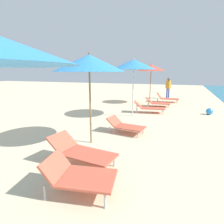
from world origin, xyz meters
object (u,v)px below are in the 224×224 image
at_px(umbrella_fourth, 89,63).
at_px(lounger_farthest_inland, 157,102).
at_px(lounger_third_shoreside, 78,175).
at_px(lounger_fifth_shoreside, 149,107).
at_px(lounger_fourth_inland, 81,151).
at_px(person_walking_near, 168,86).
at_px(lounger_farthest_shoreside, 167,98).
at_px(lounger_fourth_shoreside, 125,125).
at_px(umbrella_farthest, 151,68).
at_px(umbrella_fifth, 134,64).
at_px(beach_ball, 209,111).

bearing_deg(umbrella_fourth, lounger_farthest_inland, 82.23).
height_order(lounger_third_shoreside, lounger_fifth_shoreside, lounger_third_shoreside).
bearing_deg(lounger_fifth_shoreside, umbrella_fourth, -111.14).
bearing_deg(umbrella_fourth, lounger_fourth_inland, -70.96).
xyz_separation_m(lounger_third_shoreside, person_walking_near, (0.26, 12.84, 0.68)).
xyz_separation_m(lounger_fifth_shoreside, lounger_farthest_shoreside, (0.51, 4.00, 0.02)).
bearing_deg(lounger_fourth_shoreside, umbrella_farthest, 100.37).
distance_m(lounger_fourth_shoreside, umbrella_fifth, 3.31).
bearing_deg(lounger_fourth_shoreside, lounger_farthest_shoreside, 92.19).
height_order(umbrella_fourth, beach_ball, umbrella_fourth).
bearing_deg(umbrella_fourth, umbrella_fifth, 86.74).
bearing_deg(lounger_fourth_inland, umbrella_farthest, 96.29).
relative_size(lounger_fourth_inland, person_walking_near, 0.96).
distance_m(lounger_fourth_inland, umbrella_fifth, 5.41).
distance_m(lounger_third_shoreside, lounger_farthest_inland, 8.91).
distance_m(lounger_third_shoreside, person_walking_near, 12.86).
height_order(lounger_third_shoreside, lounger_farthest_shoreside, lounger_farthest_shoreside).
bearing_deg(umbrella_fifth, lounger_fifth_shoreside, 62.07).
bearing_deg(lounger_fifth_shoreside, umbrella_fifth, -129.84).
distance_m(lounger_fourth_inland, lounger_farthest_inland, 8.07).
xyz_separation_m(lounger_fourth_inland, umbrella_fifth, (-0.22, 4.98, 2.09)).
bearing_deg(umbrella_fifth, beach_ball, 27.05).
bearing_deg(lounger_farthest_shoreside, umbrella_farthest, -142.38).
bearing_deg(lounger_fifth_shoreside, person_walking_near, 74.28).
bearing_deg(umbrella_fourth, lounger_farthest_shoreside, 81.70).
xyz_separation_m(umbrella_farthest, lounger_farthest_inland, (0.66, -1.04, -2.12)).
bearing_deg(lounger_fourth_inland, lounger_farthest_inland, 91.70).
bearing_deg(person_walking_near, umbrella_fourth, -155.04).
relative_size(lounger_fourth_inland, beach_ball, 4.82).
relative_size(lounger_fourth_shoreside, person_walking_near, 0.80).
xyz_separation_m(lounger_fourth_inland, lounger_fifth_shoreside, (0.34, 6.05, -0.04)).
bearing_deg(lounger_third_shoreside, lounger_fourth_shoreside, 82.03).
height_order(lounger_fifth_shoreside, person_walking_near, person_walking_near).
height_order(lounger_fourth_shoreside, lounger_farthest_inland, lounger_farthest_inland).
bearing_deg(lounger_fifth_shoreside, beach_ball, 1.72).
bearing_deg(lounger_farthest_shoreside, umbrella_fifth, -107.36).
distance_m(lounger_farthest_shoreside, beach_ball, 4.08).
xyz_separation_m(lounger_fourth_inland, beach_ball, (3.25, 6.76, -0.16)).
height_order(lounger_farthest_inland, person_walking_near, person_walking_near).
relative_size(umbrella_fourth, lounger_fourth_shoreside, 1.94).
bearing_deg(lounger_fourth_inland, lounger_farthest_shoreside, 90.38).
relative_size(umbrella_fifth, umbrella_farthest, 1.02).
relative_size(lounger_third_shoreside, lounger_fourth_shoreside, 0.97).
distance_m(lounger_farthest_shoreside, person_walking_near, 2.06).
bearing_deg(lounger_third_shoreside, beach_ball, 57.88).
distance_m(umbrella_fifth, lounger_farthest_inland, 3.82).
relative_size(lounger_fifth_shoreside, lounger_farthest_shoreside, 1.06).
bearing_deg(lounger_third_shoreside, umbrella_fifth, 84.70).
bearing_deg(lounger_fourth_inland, umbrella_fifth, 97.76).
bearing_deg(umbrella_farthest, lounger_farthest_inland, -57.52).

